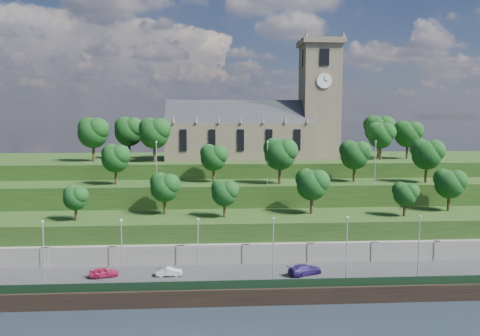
{
  "coord_description": "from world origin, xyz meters",
  "views": [
    {
      "loc": [
        -10.16,
        -58.07,
        24.3
      ],
      "look_at": [
        -4.76,
        30.0,
        14.67
      ],
      "focal_mm": 35.0,
      "sensor_mm": 36.0,
      "label": 1
    }
  ],
  "objects": [
    {
      "name": "embankment_lower",
      "position": [
        0.0,
        18.0,
        4.0
      ],
      "size": [
        160.0,
        12.0,
        8.0
      ],
      "primitive_type": "cube",
      "color": "#1D3812",
      "rests_on": "ground"
    },
    {
      "name": "church",
      "position": [
        0.79,
        45.98,
        22.52
      ],
      "size": [
        38.6,
        12.35,
        27.6
      ],
      "color": "brown",
      "rests_on": "hilltop"
    },
    {
      "name": "car_left",
      "position": [
        -25.3,
        6.4,
        2.68
      ],
      "size": [
        4.22,
        2.39,
        1.36
      ],
      "primitive_type": "imported",
      "rotation": [
        0.0,
        0.0,
        1.78
      ],
      "color": "#AB1C43",
      "rests_on": "promenade"
    },
    {
      "name": "car_right",
      "position": [
        3.01,
        5.73,
        2.73
      ],
      "size": [
        5.46,
        3.9,
        1.47
      ],
      "primitive_type": "imported",
      "rotation": [
        0.0,
        0.0,
        1.98
      ],
      "color": "navy",
      "rests_on": "promenade"
    },
    {
      "name": "lamp_posts_promenade",
      "position": [
        -2.0,
        2.5,
        7.16
      ],
      "size": [
        60.36,
        0.36,
        9.08
      ],
      "color": "#B2B2B7",
      "rests_on": "promenade"
    },
    {
      "name": "retaining_wall",
      "position": [
        0.0,
        11.97,
        2.5
      ],
      "size": [
        160.0,
        2.1,
        5.0
      ],
      "color": "slate",
      "rests_on": "ground"
    },
    {
      "name": "car_middle",
      "position": [
        -16.24,
        6.32,
        2.6
      ],
      "size": [
        3.72,
        1.43,
        1.21
      ],
      "primitive_type": "imported",
      "rotation": [
        0.0,
        0.0,
        1.61
      ],
      "color": "#BABBBF",
      "rests_on": "promenade"
    },
    {
      "name": "hilltop",
      "position": [
        0.0,
        50.0,
        7.5
      ],
      "size": [
        160.0,
        32.0,
        15.0
      ],
      "primitive_type": "cube",
      "color": "#1D3812",
      "rests_on": "ground"
    },
    {
      "name": "fence",
      "position": [
        0.0,
        0.6,
        2.6
      ],
      "size": [
        160.0,
        0.1,
        1.2
      ],
      "primitive_type": "cube",
      "color": "black",
      "rests_on": "promenade"
    },
    {
      "name": "lamp_posts_upper",
      "position": [
        0.0,
        26.0,
        16.62
      ],
      "size": [
        40.36,
        0.36,
        8.02
      ],
      "color": "#B2B2B7",
      "rests_on": "embankment_upper"
    },
    {
      "name": "promenade",
      "position": [
        0.0,
        6.0,
        1.0
      ],
      "size": [
        160.0,
        12.0,
        2.0
      ],
      "primitive_type": "cube",
      "color": "#2D2D30",
      "rests_on": "ground"
    },
    {
      "name": "quay_wall",
      "position": [
        0.0,
        -0.05,
        1.1
      ],
      "size": [
        160.0,
        0.5,
        2.2
      ],
      "primitive_type": "cube",
      "color": "black",
      "rests_on": "ground"
    },
    {
      "name": "ground",
      "position": [
        0.0,
        0.0,
        0.0
      ],
      "size": [
        320.0,
        320.0,
        0.0
      ],
      "primitive_type": "plane",
      "color": "black",
      "rests_on": "ground"
    },
    {
      "name": "trees_hilltop",
      "position": [
        -1.41,
        44.67,
        21.25
      ],
      "size": [
        75.26,
        16.38,
        9.78
      ],
      "color": "#302413",
      "rests_on": "hilltop"
    },
    {
      "name": "trees_lower",
      "position": [
        3.05,
        18.55,
        12.68
      ],
      "size": [
        67.58,
        8.36,
        7.67
      ],
      "color": "#302413",
      "rests_on": "embankment_lower"
    },
    {
      "name": "trees_upper",
      "position": [
        4.82,
        28.03,
        17.41
      ],
      "size": [
        63.66,
        8.28,
        8.54
      ],
      "color": "#302413",
      "rests_on": "embankment_upper"
    },
    {
      "name": "embankment_upper",
      "position": [
        0.0,
        29.0,
        6.0
      ],
      "size": [
        160.0,
        10.0,
        12.0
      ],
      "primitive_type": "cube",
      "color": "#1D3812",
      "rests_on": "ground"
    }
  ]
}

